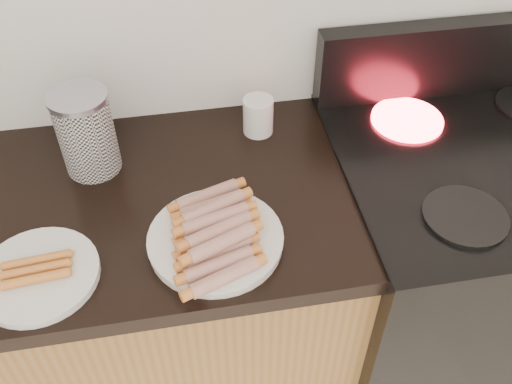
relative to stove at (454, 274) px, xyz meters
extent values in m
cube|color=black|center=(0.00, 0.00, -0.01)|extent=(0.76, 0.65, 0.90)
cube|color=black|center=(0.00, 0.00, 0.45)|extent=(0.76, 0.65, 0.01)
cube|color=black|center=(0.00, 0.28, 0.55)|extent=(0.76, 0.06, 0.20)
cylinder|color=black|center=(-0.17, -0.17, 0.46)|extent=(0.18, 0.18, 0.01)
cylinder|color=#FF1E2D|center=(-0.17, 0.17, 0.46)|extent=(0.18, 0.18, 0.01)
cylinder|color=white|center=(-0.70, -0.14, 0.45)|extent=(0.33, 0.33, 0.02)
cylinder|color=white|center=(-1.05, -0.17, 0.45)|extent=(0.30, 0.30, 0.02)
cylinder|color=#983734|center=(-0.70, -0.25, 0.48)|extent=(0.14, 0.07, 0.03)
cylinder|color=#983734|center=(-0.70, -0.22, 0.48)|extent=(0.14, 0.07, 0.03)
cylinder|color=#983734|center=(-0.70, -0.19, 0.48)|extent=(0.14, 0.07, 0.03)
cylinder|color=#983734|center=(-0.70, -0.16, 0.48)|extent=(0.14, 0.07, 0.03)
cylinder|color=#983734|center=(-0.70, -0.12, 0.48)|extent=(0.14, 0.07, 0.03)
cylinder|color=#983734|center=(-0.70, -0.09, 0.48)|extent=(0.14, 0.07, 0.03)
cylinder|color=#983734|center=(-0.70, -0.06, 0.48)|extent=(0.14, 0.07, 0.03)
cylinder|color=#983734|center=(-0.70, -0.03, 0.48)|extent=(0.14, 0.07, 0.03)
cylinder|color=#983734|center=(-0.70, -0.19, 0.50)|extent=(0.14, 0.07, 0.03)
cylinder|color=#983734|center=(-0.70, -0.16, 0.50)|extent=(0.14, 0.07, 0.03)
cylinder|color=#983734|center=(-0.70, -0.12, 0.50)|extent=(0.14, 0.07, 0.03)
cylinder|color=#983734|center=(-0.70, -0.09, 0.50)|extent=(0.14, 0.07, 0.03)
cylinder|color=#B16633|center=(-1.05, -0.19, 0.47)|extent=(0.12, 0.03, 0.02)
cylinder|color=#B16633|center=(-1.05, -0.17, 0.47)|extent=(0.12, 0.03, 0.02)
cylinder|color=#B16633|center=(-1.05, -0.14, 0.47)|extent=(0.12, 0.03, 0.02)
cylinder|color=white|center=(-0.95, 0.15, 0.54)|extent=(0.13, 0.13, 0.19)
cylinder|color=silver|center=(-0.95, 0.15, 0.64)|extent=(0.13, 0.13, 0.01)
cylinder|color=silver|center=(-0.55, 0.21, 0.49)|extent=(0.09, 0.09, 0.09)
camera|label=1|loc=(-0.75, -0.90, 1.34)|focal=40.00mm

